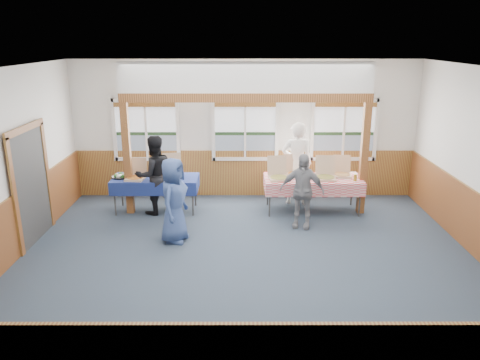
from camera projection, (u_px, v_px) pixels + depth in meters
name	position (u px, v px, depth m)	size (l,w,h in m)	color
floor	(247.00, 260.00, 8.02)	(8.00, 8.00, 0.00)	#283541
ceiling	(248.00, 69.00, 7.08)	(8.00, 8.00, 0.00)	white
wall_back	(245.00, 130.00, 10.89)	(8.00, 8.00, 0.00)	silver
wall_front	(254.00, 277.00, 4.20)	(8.00, 8.00, 0.00)	silver
wall_left	(0.00, 171.00, 7.54)	(8.00, 8.00, 0.00)	silver
wainscot_back	(245.00, 173.00, 11.18)	(7.98, 0.05, 1.10)	brown
wainscot_left	(11.00, 231.00, 7.85)	(0.05, 6.98, 1.10)	brown
cased_opening	(31.00, 186.00, 8.57)	(0.06, 1.30, 2.10)	#323232
window_left	(146.00, 127.00, 10.83)	(1.56, 0.10, 1.46)	white
window_mid	(245.00, 127.00, 10.83)	(1.56, 0.10, 1.46)	white
window_right	(344.00, 127.00, 10.83)	(1.56, 0.10, 1.46)	white
post_left	(127.00, 159.00, 9.86)	(0.15, 0.15, 2.40)	#5A3314
post_right	(364.00, 159.00, 9.87)	(0.15, 0.15, 2.40)	#5A3314
cross_beam	(246.00, 97.00, 9.49)	(5.15, 0.18, 0.18)	#5A3314
table_left	(155.00, 180.00, 10.12)	(1.95, 1.14, 0.76)	#323232
table_right	(313.00, 180.00, 10.11)	(2.12, 0.99, 0.76)	#323232
pizza_box_a	(136.00, 176.00, 9.98)	(0.42, 0.50, 0.41)	tan
pizza_box_b	(172.00, 172.00, 10.24)	(0.48, 0.56, 0.45)	tan
pizza_box_c	(279.00, 176.00, 9.98)	(0.47, 0.55, 0.46)	tan
pizza_box_d	(295.00, 172.00, 10.26)	(0.52, 0.58, 0.43)	tan
pizza_box_e	(326.00, 176.00, 10.00)	(0.46, 0.55, 0.46)	tan
pizza_box_f	(342.00, 173.00, 10.21)	(0.43, 0.51, 0.42)	tan
veggie_tray	(121.00, 176.00, 10.09)	(0.37, 0.37, 0.09)	black
drink_glass	(355.00, 178.00, 9.83)	(0.07, 0.07, 0.15)	olive
woman_white	(297.00, 164.00, 10.49)	(0.69, 0.45, 1.89)	white
woman_black	(154.00, 175.00, 9.94)	(0.83, 0.65, 1.71)	black
man_blue	(174.00, 200.00, 8.57)	(0.78, 0.51, 1.60)	#31477C
person_grey	(302.00, 191.00, 9.22)	(0.89, 0.37, 1.51)	gray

